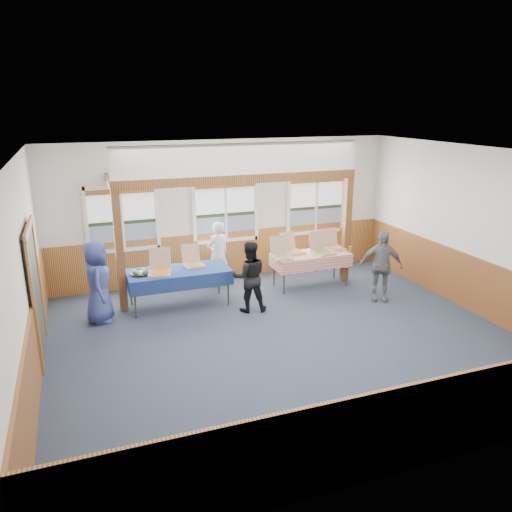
{
  "coord_description": "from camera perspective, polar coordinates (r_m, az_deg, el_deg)",
  "views": [
    {
      "loc": [
        -3.21,
        -7.29,
        3.96
      ],
      "look_at": [
        -0.16,
        1.0,
        1.25
      ],
      "focal_mm": 35.0,
      "sensor_mm": 36.0,
      "label": 1
    }
  ],
  "objects": [
    {
      "name": "pizza_box_e",
      "position": [
        11.17,
        7.6,
        0.64
      ],
      "size": [
        0.49,
        0.57,
        0.46
      ],
      "rotation": [
        0.0,
        0.0,
        0.15
      ],
      "color": "tan",
      "rests_on": "table_right"
    },
    {
      "name": "person_grey",
      "position": [
        10.6,
        14.07,
        -1.09
      ],
      "size": [
        0.94,
        0.72,
        1.49
      ],
      "primitive_type": "imported",
      "rotation": [
        0.0,
        0.0,
        -0.47
      ],
      "color": "slate",
      "rests_on": "floor"
    },
    {
      "name": "wall_front",
      "position": [
        5.49,
        18.33,
        -9.28
      ],
      "size": [
        8.0,
        0.0,
        8.0
      ],
      "primitive_type": "plane",
      "rotation": [
        -1.57,
        0.0,
        0.0
      ],
      "color": "silver",
      "rests_on": "floor"
    },
    {
      "name": "window_mid",
      "position": [
        11.44,
        -3.5,
        5.55
      ],
      "size": [
        1.56,
        0.1,
        1.46
      ],
      "color": "white",
      "rests_on": "wall_back"
    },
    {
      "name": "cased_opening",
      "position": [
        8.72,
        -23.94,
        -3.95
      ],
      "size": [
        0.06,
        1.3,
        2.1
      ],
      "primitive_type": "cube",
      "color": "#363636",
      "rests_on": "wall_left"
    },
    {
      "name": "pizza_box_f",
      "position": [
        11.54,
        8.88,
        1.11
      ],
      "size": [
        0.43,
        0.52,
        0.44
      ],
      "rotation": [
        0.0,
        0.0,
        0.06
      ],
      "color": "tan",
      "rests_on": "table_right"
    },
    {
      "name": "post_left",
      "position": [
        10.0,
        -15.32,
        0.44
      ],
      "size": [
        0.15,
        0.15,
        2.4
      ],
      "primitive_type": "cube",
      "color": "#542912",
      "rests_on": "floor"
    },
    {
      "name": "woman_white",
      "position": [
        11.08,
        -4.41,
        0.17
      ],
      "size": [
        0.63,
        0.51,
        1.49
      ],
      "primitive_type": "imported",
      "rotation": [
        0.0,
        0.0,
        3.47
      ],
      "color": "silver",
      "rests_on": "floor"
    },
    {
      "name": "veggie_tray",
      "position": [
        10.0,
        -13.06,
        -1.86
      ],
      "size": [
        0.41,
        0.41,
        0.09
      ],
      "color": "black",
      "rests_on": "table_left"
    },
    {
      "name": "table_right",
      "position": [
        11.17,
        6.29,
        -0.01
      ],
      "size": [
        1.87,
        1.41,
        0.76
      ],
      "rotation": [
        0.0,
        0.0,
        0.39
      ],
      "color": "#363636",
      "rests_on": "floor"
    },
    {
      "name": "wainscot_left",
      "position": [
        8.08,
        -23.93,
        -9.46
      ],
      "size": [
        0.05,
        6.98,
        1.1
      ],
      "primitive_type": "cube",
      "color": "brown",
      "rests_on": "floor"
    },
    {
      "name": "cross_beam",
      "position": [
        10.21,
        -1.68,
        8.8
      ],
      "size": [
        5.15,
        0.18,
        0.18
      ],
      "primitive_type": "cube",
      "color": "#542912",
      "rests_on": "post_left"
    },
    {
      "name": "window_right",
      "position": [
        12.29,
        6.89,
        6.26
      ],
      "size": [
        1.56,
        0.1,
        1.46
      ],
      "color": "white",
      "rests_on": "wall_back"
    },
    {
      "name": "post_right",
      "position": [
        11.49,
        10.29,
        2.91
      ],
      "size": [
        0.15,
        0.15,
        2.4
      ],
      "primitive_type": "cube",
      "color": "#542912",
      "rests_on": "floor"
    },
    {
      "name": "pizza_box_a",
      "position": [
        9.93,
        -10.94,
        -1.63
      ],
      "size": [
        0.53,
        0.6,
        0.46
      ],
      "rotation": [
        0.0,
        0.0,
        -0.23
      ],
      "color": "tan",
      "rests_on": "table_left"
    },
    {
      "name": "wall_left",
      "position": [
        7.7,
        -25.05,
        -2.43
      ],
      "size": [
        0.0,
        8.0,
        8.0
      ],
      "primitive_type": "plane",
      "rotation": [
        1.57,
        0.0,
        1.57
      ],
      "color": "silver",
      "rests_on": "floor"
    },
    {
      "name": "man_blue",
      "position": [
        9.71,
        -17.64,
        -2.84
      ],
      "size": [
        0.56,
        0.8,
        1.57
      ],
      "primitive_type": "imported",
      "rotation": [
        0.0,
        0.0,
        1.49
      ],
      "color": "#364389",
      "rests_on": "floor"
    },
    {
      "name": "table_left",
      "position": [
        10.13,
        -8.83,
        -1.86
      ],
      "size": [
        2.08,
        0.99,
        0.76
      ],
      "rotation": [
        0.0,
        0.0,
        -0.05
      ],
      "color": "#363636",
      "rests_on": "floor"
    },
    {
      "name": "pizza_box_c",
      "position": [
        10.74,
        2.96,
        0.09
      ],
      "size": [
        0.43,
        0.51,
        0.44
      ],
      "rotation": [
        0.0,
        0.0,
        -0.06
      ],
      "color": "tan",
      "rests_on": "table_right"
    },
    {
      "name": "wainscot_front",
      "position": [
        6.04,
        17.21,
        -18.17
      ],
      "size": [
        7.98,
        0.05,
        1.1
      ],
      "primitive_type": "cube",
      "color": "brown",
      "rests_on": "floor"
    },
    {
      "name": "wall_back",
      "position": [
        11.5,
        -3.55,
        5.21
      ],
      "size": [
        8.0,
        0.0,
        8.0
      ],
      "primitive_type": "plane",
      "rotation": [
        1.57,
        0.0,
        0.0
      ],
      "color": "silver",
      "rests_on": "floor"
    },
    {
      "name": "wainscot_back",
      "position": [
        11.73,
        -3.42,
        0.16
      ],
      "size": [
        7.98,
        0.05,
        1.1
      ],
      "primitive_type": "cube",
      "color": "brown",
      "rests_on": "floor"
    },
    {
      "name": "floor",
      "position": [
        8.89,
        3.25,
        -9.39
      ],
      "size": [
        8.0,
        8.0,
        0.0
      ],
      "primitive_type": "plane",
      "color": "#282F41",
      "rests_on": "ground"
    },
    {
      "name": "wainscot_right",
      "position": [
        10.78,
        23.12,
        -2.78
      ],
      "size": [
        0.05,
        6.98,
        1.1
      ],
      "primitive_type": "cube",
      "color": "brown",
      "rests_on": "floor"
    },
    {
      "name": "woman_black",
      "position": [
        9.75,
        -0.78,
        -2.37
      ],
      "size": [
        0.78,
        0.66,
        1.42
      ],
      "primitive_type": "imported",
      "rotation": [
        0.0,
        0.0,
        2.96
      ],
      "color": "black",
      "rests_on": "floor"
    },
    {
      "name": "wall_right",
      "position": [
        10.52,
        23.88,
        2.64
      ],
      "size": [
        0.0,
        8.0,
        8.0
      ],
      "primitive_type": "plane",
      "rotation": [
        1.57,
        0.0,
        -1.57
      ],
      "color": "silver",
      "rests_on": "floor"
    },
    {
      "name": "pizza_box_d",
      "position": [
        11.15,
        4.21,
        0.69
      ],
      "size": [
        0.5,
        0.57,
        0.43
      ],
      "rotation": [
        0.0,
        0.0,
        0.23
      ],
      "color": "tan",
      "rests_on": "table_right"
    },
    {
      "name": "pizza_box_b",
      "position": [
        10.31,
        -7.16,
        -0.77
      ],
      "size": [
        0.41,
        0.48,
        0.41
      ],
      "rotation": [
        0.0,
        0.0,
        0.07
      ],
      "color": "tan",
      "rests_on": "table_left"
    },
    {
      "name": "drink_glass",
      "position": [
        11.31,
        10.73,
        0.73
      ],
      "size": [
        0.07,
        0.07,
        0.15
      ],
      "primitive_type": "cylinder",
      "color": "#956118",
      "rests_on": "table_right"
    },
    {
      "name": "window_left",
      "position": [
        11.02,
        -15.06,
        4.55
      ],
      "size": [
        1.56,
        0.1,
        1.46
      ],
      "color": "white",
      "rests_on": "wall_back"
    },
    {
      "name": "ceiling",
      "position": [
        8.0,
        3.64,
        11.6
      ],
      "size": [
        8.0,
        8.0,
        0.0
      ],
      "primitive_type": "plane",
      "rotation": [
        3.14,
        0.0,
        0.0
      ],
      "color": "white",
      "rests_on": "wall_back"
    }
  ]
}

